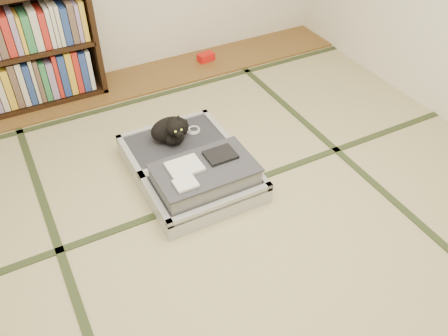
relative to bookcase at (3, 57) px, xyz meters
name	(u,v)px	position (x,y,z in m)	size (l,w,h in m)	color
floor	(244,236)	(0.94, -2.07, -0.45)	(4.50, 4.50, 0.00)	tan
wood_strip	(132,82)	(0.94, -0.07, -0.44)	(4.00, 0.50, 0.02)	brown
red_item	(206,57)	(1.68, -0.04, -0.40)	(0.15, 0.09, 0.07)	red
tatami_borders	(207,186)	(0.94, -1.57, -0.45)	(4.00, 4.50, 0.01)	#2D381E
bookcase	(3,57)	(0.00, 0.00, 0.00)	(1.41, 0.32, 0.92)	black
suitcase	(193,169)	(0.88, -1.47, -0.35)	(0.71, 0.95, 0.28)	#ADADB2
cat	(171,130)	(0.86, -1.18, -0.22)	(0.32, 0.32, 0.26)	black
cable_coil	(193,130)	(1.04, -1.14, -0.30)	(0.10, 0.10, 0.02)	white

